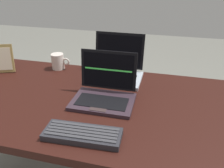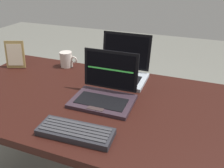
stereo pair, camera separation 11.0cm
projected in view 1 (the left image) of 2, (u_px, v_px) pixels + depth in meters
desk at (91, 114)px, 1.20m from camera, size 1.54×0.81×0.71m
laptop_front at (105, 92)px, 1.13m from camera, size 0.31×0.24×0.23m
laptop_rear at (116, 69)px, 1.38m from camera, size 0.32×0.27×0.25m
external_keyboard at (82, 134)px, 0.90m from camera, size 0.32×0.13×0.03m
photo_frame at (3, 59)px, 1.43m from camera, size 0.13×0.09×0.18m
coffee_mug at (58, 61)px, 1.49m from camera, size 0.12×0.08×0.10m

